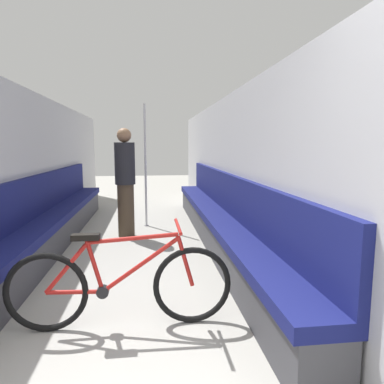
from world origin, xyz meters
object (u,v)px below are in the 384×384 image
Objects in this scene: bench_seat_row_right at (219,222)px; passenger_standing at (125,181)px; bench_seat_row_left at (48,227)px; bicycle at (121,285)px; grab_pole_near at (145,168)px.

passenger_standing reaches higher than bench_seat_row_right.
bench_seat_row_left is 2.30m from bicycle.
bicycle is at bearing -61.79° from bench_seat_row_left.
bicycle is (1.09, -2.02, 0.00)m from bench_seat_row_left.
bench_seat_row_left is 1.26m from passenger_standing.
bench_seat_row_left reaches higher than bicycle.
grab_pole_near is 0.72m from passenger_standing.
bench_seat_row_right is at bearing 0.00° from bench_seat_row_left.
bench_seat_row_right is 1.76m from grab_pole_near.
grab_pole_near is (1.25, 1.28, 0.67)m from bench_seat_row_left.
bench_seat_row_right is 3.57× the size of bicycle.
passenger_standing reaches higher than bicycle.
grab_pole_near is (0.16, 3.31, 0.67)m from bicycle.
passenger_standing is at bearing 153.54° from bench_seat_row_right.
grab_pole_near is at bearing 68.99° from bicycle.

